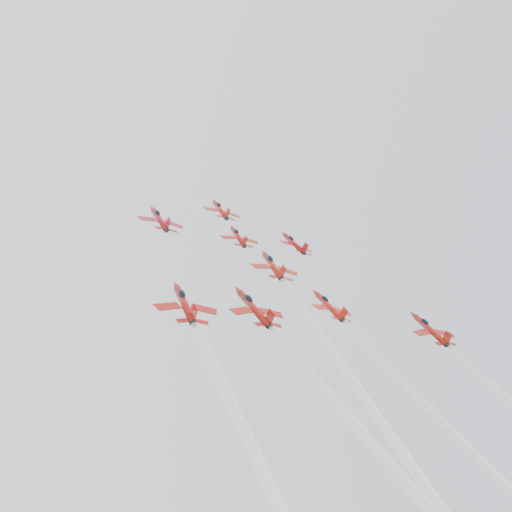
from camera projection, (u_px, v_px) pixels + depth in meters
jet_lead at (220, 209)px, 147.98m from camera, size 9.36×11.37×9.10m
jet_row2_left at (159, 219)px, 127.72m from camera, size 9.72×11.80×9.45m
jet_row2_center at (238, 236)px, 134.20m from camera, size 8.47×10.28×8.24m
jet_row2_right at (294, 243)px, 143.14m from camera, size 8.73×10.59×8.48m
jet_center at (426, 428)px, 86.27m from camera, size 9.95×85.68×68.57m
jet_rear_right at (493, 471)px, 81.82m from camera, size 8.63×74.27×59.44m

